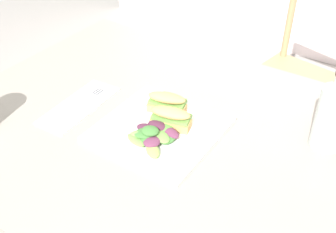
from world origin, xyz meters
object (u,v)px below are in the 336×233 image
(dining_table, at_px, (174,165))
(plate_lunch, at_px, (160,129))
(fork_on_napkin, at_px, (83,102))
(sandwich_half_front, at_px, (171,117))
(bottle_cold_brew, at_px, (331,120))
(chair_wooden_far, at_px, (300,79))
(sandwich_half_back, at_px, (167,102))

(dining_table, distance_m, plate_lunch, 0.13)
(fork_on_napkin, bearing_deg, plate_lunch, 3.74)
(dining_table, relative_size, sandwich_half_front, 11.11)
(dining_table, height_order, bottle_cold_brew, bottle_cold_brew)
(chair_wooden_far, xyz_separation_m, sandwich_half_back, (-0.13, -0.88, 0.33))
(sandwich_half_back, bearing_deg, chair_wooden_far, 81.47)
(plate_lunch, bearing_deg, fork_on_napkin, -176.26)
(bottle_cold_brew, bearing_deg, plate_lunch, -154.48)
(dining_table, distance_m, sandwich_half_front, 0.16)
(sandwich_half_back, bearing_deg, sandwich_half_front, -48.23)
(plate_lunch, distance_m, sandwich_half_front, 0.04)
(sandwich_half_front, bearing_deg, fork_on_napkin, -172.44)
(dining_table, xyz_separation_m, bottle_cold_brew, (0.34, 0.16, 0.20))
(sandwich_half_front, bearing_deg, dining_table, -9.17)
(sandwich_half_front, height_order, sandwich_half_back, same)
(sandwich_half_front, xyz_separation_m, sandwich_half_back, (-0.05, 0.05, 0.00))
(sandwich_half_front, xyz_separation_m, fork_on_napkin, (-0.27, -0.04, -0.03))
(sandwich_half_front, height_order, fork_on_napkin, sandwich_half_front)
(plate_lunch, relative_size, fork_on_napkin, 1.60)
(sandwich_half_front, bearing_deg, bottle_cold_brew, 24.26)
(plate_lunch, xyz_separation_m, sandwich_half_back, (-0.02, 0.07, 0.03))
(chair_wooden_far, xyz_separation_m, fork_on_napkin, (-0.36, -0.97, 0.30))
(chair_wooden_far, relative_size, sandwich_half_front, 7.73)
(chair_wooden_far, height_order, sandwich_half_back, chair_wooden_far)
(plate_lunch, xyz_separation_m, fork_on_napkin, (-0.25, -0.02, 0.00))
(dining_table, height_order, plate_lunch, plate_lunch)
(sandwich_half_back, height_order, fork_on_napkin, sandwich_half_back)
(dining_table, xyz_separation_m, fork_on_napkin, (-0.28, -0.03, 0.13))
(sandwich_half_back, bearing_deg, fork_on_napkin, -158.78)
(sandwich_half_back, bearing_deg, plate_lunch, -71.07)
(plate_lunch, bearing_deg, sandwich_half_front, 42.39)
(chair_wooden_far, xyz_separation_m, plate_lunch, (-0.11, -0.95, 0.30))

